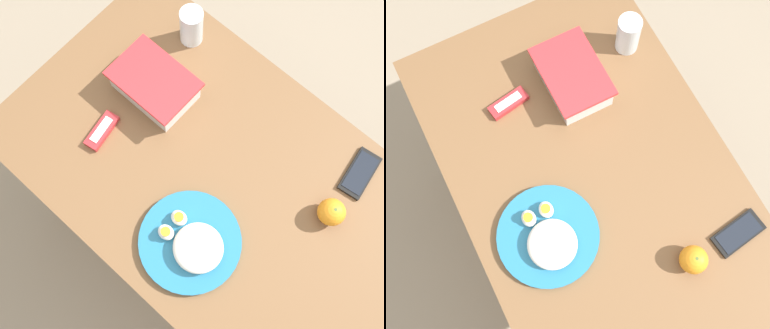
{
  "view_description": "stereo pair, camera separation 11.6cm",
  "coord_description": "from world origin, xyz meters",
  "views": [
    {
      "loc": [
        0.13,
        -0.26,
        1.89
      ],
      "look_at": [
        -0.08,
        -0.03,
        0.78
      ],
      "focal_mm": 42.0,
      "sensor_mm": 36.0,
      "label": 1
    },
    {
      "loc": [
        0.2,
        -0.17,
        1.89
      ],
      "look_at": [
        -0.08,
        -0.03,
        0.78
      ],
      "focal_mm": 42.0,
      "sensor_mm": 36.0,
      "label": 2
    }
  ],
  "objects": [
    {
      "name": "ground_plane",
      "position": [
        0.0,
        0.0,
        0.0
      ],
      "size": [
        10.0,
        10.0,
        0.0
      ],
      "primitive_type": "plane",
      "color": "gray"
    },
    {
      "name": "table",
      "position": [
        0.0,
        0.0,
        0.64
      ],
      "size": [
        1.2,
        0.71,
        0.75
      ],
      "color": "brown",
      "rests_on": "ground_plane"
    },
    {
      "name": "food_container",
      "position": [
        -0.3,
        0.07,
        0.78
      ],
      "size": [
        0.22,
        0.16,
        0.08
      ],
      "color": "white",
      "rests_on": "table"
    },
    {
      "name": "orange_fruit",
      "position": [
        0.26,
        0.11,
        0.78
      ],
      "size": [
        0.07,
        0.07,
        0.07
      ],
      "color": "orange",
      "rests_on": "table"
    },
    {
      "name": "rice_plate",
      "position": [
        0.05,
        -0.18,
        0.77
      ],
      "size": [
        0.26,
        0.26,
        0.06
      ],
      "color": "teal",
      "rests_on": "table"
    },
    {
      "name": "candy_bar",
      "position": [
        -0.33,
        -0.11,
        0.76
      ],
      "size": [
        0.06,
        0.12,
        0.02
      ],
      "color": "#B7282D",
      "rests_on": "table"
    },
    {
      "name": "cell_phone",
      "position": [
        0.26,
        0.25,
        0.75
      ],
      "size": [
        0.08,
        0.14,
        0.01
      ],
      "color": "black",
      "rests_on": "table"
    },
    {
      "name": "drinking_glass",
      "position": [
        -0.34,
        0.26,
        0.81
      ],
      "size": [
        0.07,
        0.07,
        0.12
      ],
      "color": "silver",
      "rests_on": "table"
    }
  ]
}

